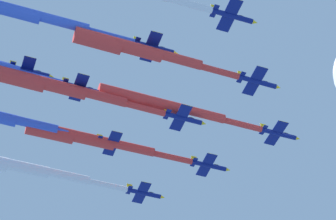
{
  "coord_description": "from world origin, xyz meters",
  "views": [
    {
      "loc": [
        17.47,
        -123.48,
        20.97
      ],
      "look_at": [
        0.0,
        0.0,
        152.36
      ],
      "focal_mm": 85.26,
      "sensor_mm": 36.0,
      "label": 1
    }
  ],
  "objects_px": {
    "jet_lead": "(164,106)",
    "jet_port_inner": "(92,140)",
    "jet_trail_port": "(13,11)",
    "jet_port_mid": "(64,89)",
    "jet_starboard_mid": "(26,168)",
    "jet_starboard_inner": "(141,51)"
  },
  "relations": [
    {
      "from": "jet_starboard_inner",
      "to": "jet_trail_port",
      "type": "bearing_deg",
      "value": -153.8
    },
    {
      "from": "jet_port_mid",
      "to": "jet_starboard_mid",
      "type": "relative_size",
      "value": 0.92
    },
    {
      "from": "jet_starboard_mid",
      "to": "jet_port_inner",
      "type": "bearing_deg",
      "value": -22.03
    },
    {
      "from": "jet_starboard_mid",
      "to": "jet_trail_port",
      "type": "xyz_separation_m",
      "value": [
        9.42,
        -45.65,
        1.36
      ]
    },
    {
      "from": "jet_starboard_inner",
      "to": "jet_starboard_mid",
      "type": "height_order",
      "value": "jet_starboard_mid"
    },
    {
      "from": "jet_starboard_mid",
      "to": "jet_trail_port",
      "type": "distance_m",
      "value": 46.63
    },
    {
      "from": "jet_lead",
      "to": "jet_trail_port",
      "type": "xyz_separation_m",
      "value": [
        -26.99,
        -30.22,
        0.61
      ]
    },
    {
      "from": "jet_port_mid",
      "to": "jet_starboard_mid",
      "type": "distance_m",
      "value": 30.52
    },
    {
      "from": "jet_starboard_inner",
      "to": "jet_lead",
      "type": "bearing_deg",
      "value": 82.9
    },
    {
      "from": "jet_lead",
      "to": "jet_starboard_mid",
      "type": "relative_size",
      "value": 0.95
    },
    {
      "from": "jet_port_inner",
      "to": "jet_trail_port",
      "type": "height_order",
      "value": "jet_trail_port"
    },
    {
      "from": "jet_lead",
      "to": "jet_trail_port",
      "type": "height_order",
      "value": "jet_trail_port"
    },
    {
      "from": "jet_lead",
      "to": "jet_port_inner",
      "type": "xyz_separation_m",
      "value": [
        -18.3,
        8.1,
        -0.73
      ]
    },
    {
      "from": "jet_starboard_inner",
      "to": "jet_port_mid",
      "type": "xyz_separation_m",
      "value": [
        -18.31,
        7.46,
        -0.88
      ]
    },
    {
      "from": "jet_port_inner",
      "to": "jet_port_mid",
      "type": "height_order",
      "value": "jet_port_inner"
    },
    {
      "from": "jet_starboard_inner",
      "to": "jet_starboard_mid",
      "type": "bearing_deg",
      "value": 135.59
    },
    {
      "from": "jet_trail_port",
      "to": "jet_port_mid",
      "type": "bearing_deg",
      "value": 71.85
    },
    {
      "from": "jet_port_inner",
      "to": "jet_starboard_mid",
      "type": "distance_m",
      "value": 19.54
    },
    {
      "from": "jet_trail_port",
      "to": "jet_lead",
      "type": "bearing_deg",
      "value": 48.23
    },
    {
      "from": "jet_port_inner",
      "to": "jet_trail_port",
      "type": "xyz_separation_m",
      "value": [
        -8.69,
        -38.32,
        1.34
      ]
    },
    {
      "from": "jet_lead",
      "to": "jet_starboard_inner",
      "type": "distance_m",
      "value": 18.27
    },
    {
      "from": "jet_lead",
      "to": "jet_starboard_mid",
      "type": "height_order",
      "value": "jet_lead"
    }
  ]
}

